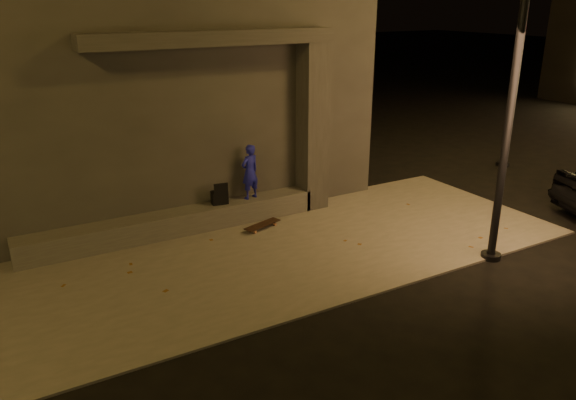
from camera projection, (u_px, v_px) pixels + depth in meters
ground at (346, 297)px, 8.91m from camera, size 120.00×120.00×0.00m
sidewalk at (284, 250)px, 10.54m from camera, size 11.00×4.40×0.04m
building at (150, 85)px, 12.86m from camera, size 9.00×5.10×5.22m
ledge at (175, 223)px, 11.18m from camera, size 6.00×0.55×0.45m
column at (312, 128)px, 12.15m from camera, size 0.55×0.55×3.60m
canopy at (213, 38)px, 10.50m from camera, size 5.00×0.70×0.28m
skateboarder at (250, 172)px, 11.69m from camera, size 0.48×0.38×1.16m
backpack at (219, 196)px, 11.50m from camera, size 0.35×0.25×0.46m
skateboard at (262, 225)px, 11.45m from camera, size 0.88×0.47×0.09m
street_lamp_0 at (525, 5)px, 8.76m from camera, size 0.36×0.36×7.77m
street_lamp_2 at (521, 23)px, 14.64m from camera, size 0.36×0.36×6.79m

